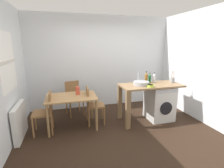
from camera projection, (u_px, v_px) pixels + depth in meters
name	position (u px, v px, depth m)	size (l,w,h in m)	color
ground_plane	(119.00, 131.00, 3.73)	(5.46, 5.46, 0.00)	black
wall_back	(101.00, 62.00, 5.07)	(4.60, 0.10, 2.70)	silver
wall_window_side	(0.00, 75.00, 2.86)	(0.12, 3.80, 2.70)	silver
wall_counter_side	(205.00, 67.00, 4.00)	(0.10, 3.80, 2.70)	silver
radiator	(20.00, 121.00, 3.40)	(0.10, 0.80, 0.70)	white
dining_table	(72.00, 100.00, 3.77)	(1.10, 0.76, 0.74)	tan
chair_person_seat	(46.00, 110.00, 3.56)	(0.41, 0.41, 0.90)	olive
chair_opposite	(92.00, 103.00, 3.98)	(0.42, 0.42, 0.90)	olive
chair_spare_by_wall	(74.00, 96.00, 4.55)	(0.49, 0.49, 0.90)	olive
kitchen_counter	(143.00, 91.00, 4.06)	(1.50, 0.68, 0.92)	olive
washing_machine	(159.00, 103.00, 4.26)	(0.60, 0.61, 0.86)	silver
sink_basin	(141.00, 83.00, 4.00)	(0.38, 0.38, 0.09)	#9EA0A5
tap	(138.00, 78.00, 4.15)	(0.02, 0.02, 0.28)	#B2B2B7
bottle_tall_green	(146.00, 78.00, 4.20)	(0.08, 0.08, 0.30)	brown
bottle_squat_brown	(150.00, 78.00, 4.27)	(0.07, 0.07, 0.25)	#19592D
bottle_clear_small	(154.00, 78.00, 4.28)	(0.06, 0.06, 0.26)	silver
mixing_bowl	(151.00, 86.00, 3.85)	(0.17, 0.17, 0.05)	#A8C63D
utensil_crock	(172.00, 80.00, 4.28)	(0.11, 0.11, 0.30)	gray
vase	(78.00, 91.00, 3.86)	(0.09, 0.09, 0.18)	#D84C38
scissors	(151.00, 85.00, 3.97)	(0.15, 0.06, 0.01)	#B2B2B7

